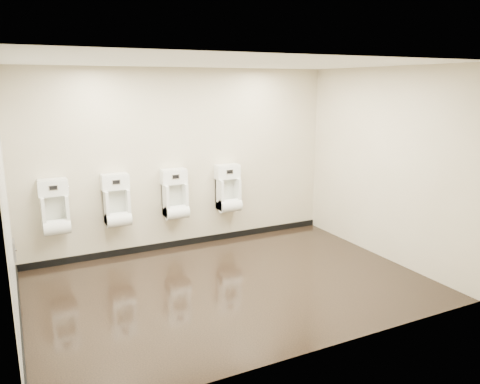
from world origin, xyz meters
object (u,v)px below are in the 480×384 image
object	(u,v)px
urinal_0	(55,211)
urinal_1	(117,204)
access_panel	(14,250)
urinal_2	(175,198)
urinal_3	(228,192)

from	to	relation	value
urinal_0	urinal_1	size ratio (longest dim) A/B	1.00
access_panel	urinal_2	xyz separation A→B (m)	(2.30, 0.42, 0.34)
urinal_0	access_panel	bearing A→B (deg)	-143.20
access_panel	urinal_3	size ratio (longest dim) A/B	0.33
urinal_0	urinal_1	xyz separation A→B (m)	(0.85, 0.00, 0.00)
access_panel	urinal_0	size ratio (longest dim) A/B	0.33
access_panel	urinal_3	distance (m)	3.25
access_panel	urinal_1	distance (m)	1.50
urinal_0	urinal_2	world-z (taller)	same
urinal_0	urinal_1	world-z (taller)	same
urinal_1	urinal_0	bearing A→B (deg)	180.00
urinal_2	urinal_3	size ratio (longest dim) A/B	1.00
access_panel	urinal_1	bearing A→B (deg)	16.52
urinal_2	urinal_0	bearing A→B (deg)	180.00
urinal_0	urinal_3	world-z (taller)	same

